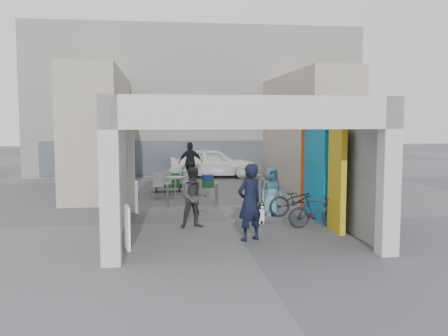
{
  "coord_description": "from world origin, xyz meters",
  "views": [
    {
      "loc": [
        -1.97,
        -14.31,
        3.0
      ],
      "look_at": [
        -0.01,
        1.0,
        1.5
      ],
      "focal_mm": 40.0,
      "sensor_mm": 36.0,
      "label": 1
    }
  ],
  "objects": [
    {
      "name": "man_crates",
      "position": [
        -0.55,
        9.19,
        0.97
      ],
      "size": [
        1.18,
        0.58,
        1.95
      ],
      "primitive_type": "imported",
      "rotation": [
        0.0,
        0.0,
        3.23
      ],
      "color": "black",
      "rests_on": "ground"
    },
    {
      "name": "advert_board_near",
      "position": [
        -2.75,
        -2.72,
        0.51
      ],
      "size": [
        0.17,
        0.56,
        1.0
      ],
      "rotation": [
        0.0,
        0.0,
        0.16
      ],
      "color": "white",
      "rests_on": "ground"
    },
    {
      "name": "advert_board_far",
      "position": [
        -2.75,
        1.89,
        0.51
      ],
      "size": [
        0.12,
        0.55,
        1.0
      ],
      "rotation": [
        0.0,
        0.0,
        0.05
      ],
      "color": "white",
      "rests_on": "ground"
    },
    {
      "name": "produce_stand",
      "position": [
        -1.66,
        6.47,
        0.3
      ],
      "size": [
        1.16,
        0.63,
        0.76
      ],
      "rotation": [
        0.0,
        0.0,
        -0.02
      ],
      "color": "black",
      "rests_on": "ground"
    },
    {
      "name": "border_collie",
      "position": [
        0.92,
        -0.26,
        0.25
      ],
      "size": [
        0.24,
        0.46,
        0.64
      ],
      "rotation": [
        0.0,
        0.0,
        -0.18
      ],
      "color": "black",
      "rests_on": "ground"
    },
    {
      "name": "bollard_right",
      "position": [
        1.53,
        2.54,
        0.48
      ],
      "size": [
        0.09,
        0.09,
        0.96
      ],
      "primitive_type": "cylinder",
      "color": "gray",
      "rests_on": "ground"
    },
    {
      "name": "man_with_dog",
      "position": [
        0.21,
        -2.28,
        0.96
      ],
      "size": [
        0.83,
        0.73,
        1.92
      ],
      "primitive_type": "imported",
      "rotation": [
        0.0,
        0.0,
        3.62
      ],
      "color": "black",
      "rests_on": "ground"
    },
    {
      "name": "ground",
      "position": [
        0.0,
        0.0,
        0.0
      ],
      "size": [
        90.0,
        90.0,
        0.0
      ],
      "primitive_type": "plane",
      "color": "#5C5C61",
      "rests_on": "ground"
    },
    {
      "name": "cafe_set",
      "position": [
        -1.54,
        5.14,
        0.34
      ],
      "size": [
        1.6,
        1.3,
        0.97
      ],
      "rotation": [
        0.0,
        0.0,
        -0.39
      ],
      "color": "#ADADB2",
      "rests_on": "ground"
    },
    {
      "name": "plaza_bldg_left",
      "position": [
        -4.5,
        7.5,
        2.5
      ],
      "size": [
        2.0,
        9.0,
        5.0
      ],
      "primitive_type": "cube",
      "color": "#B3A694",
      "rests_on": "ground"
    },
    {
      "name": "white_van",
      "position": [
        0.74,
        11.5,
        0.77
      ],
      "size": [
        4.62,
        2.06,
        1.54
      ],
      "primitive_type": "imported",
      "rotation": [
        0.0,
        0.0,
        1.52
      ],
      "color": "white",
      "rests_on": "ground"
    },
    {
      "name": "bollard_center",
      "position": [
        -0.08,
        2.49,
        0.41
      ],
      "size": [
        0.09,
        0.09,
        0.83
      ],
      "primitive_type": "cylinder",
      "color": "gray",
      "rests_on": "ground"
    },
    {
      "name": "crate_stack",
      "position": [
        0.12,
        7.61,
        0.28
      ],
      "size": [
        0.51,
        0.44,
        0.56
      ],
      "rotation": [
        0.0,
        0.0,
        0.21
      ],
      "color": "#175221",
      "rests_on": "ground"
    },
    {
      "name": "man_back_turned",
      "position": [
        -1.04,
        -0.62,
        0.84
      ],
      "size": [
        0.91,
        0.76,
        1.69
      ],
      "primitive_type": "imported",
      "rotation": [
        0.0,
        0.0,
        0.15
      ],
      "color": "#373639",
      "rests_on": "ground"
    },
    {
      "name": "man_elderly",
      "position": [
        1.47,
        0.85,
        0.76
      ],
      "size": [
        0.85,
        0.68,
        1.52
      ],
      "primitive_type": "imported",
      "rotation": [
        0.0,
        0.0,
        0.31
      ],
      "color": "#5D93B6",
      "rests_on": "ground"
    },
    {
      "name": "plaza_bldg_right",
      "position": [
        4.5,
        7.5,
        2.5
      ],
      "size": [
        2.0,
        9.0,
        5.0
      ],
      "primitive_type": "cube",
      "color": "#B3A694",
      "rests_on": "ground"
    },
    {
      "name": "bollard_left",
      "position": [
        -1.75,
        2.54,
        0.42
      ],
      "size": [
        0.09,
        0.09,
        0.83
      ],
      "primitive_type": "cylinder",
      "color": "gray",
      "rests_on": "ground"
    },
    {
      "name": "far_building",
      "position": [
        -0.0,
        13.99,
        3.99
      ],
      "size": [
        18.0,
        4.08,
        8.0
      ],
      "color": "white",
      "rests_on": "ground"
    },
    {
      "name": "arcade_canopy",
      "position": [
        0.54,
        -0.82,
        2.3
      ],
      "size": [
        6.4,
        6.45,
        6.4
      ],
      "color": "beige",
      "rests_on": "ground"
    },
    {
      "name": "bicycle_front",
      "position": [
        2.3,
        0.65,
        0.51
      ],
      "size": [
        1.99,
        0.9,
        1.01
      ],
      "primitive_type": "imported",
      "rotation": [
        0.0,
        0.0,
        1.69
      ],
      "color": "black",
      "rests_on": "ground"
    },
    {
      "name": "bicycle_rear",
      "position": [
        2.29,
        -1.08,
        0.46
      ],
      "size": [
        1.54,
        0.46,
        0.92
      ],
      "primitive_type": "imported",
      "rotation": [
        0.0,
        0.0,
        1.55
      ],
      "color": "black",
      "rests_on": "ground"
    }
  ]
}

